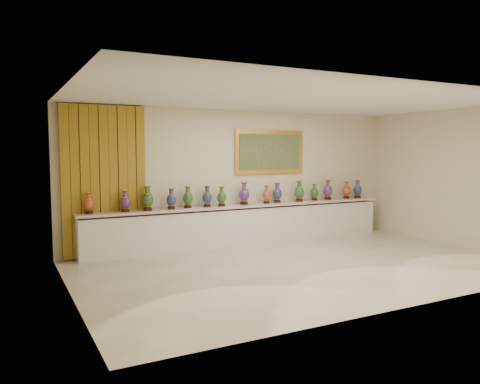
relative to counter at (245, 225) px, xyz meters
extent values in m
plane|color=beige|center=(0.00, -2.27, -0.44)|extent=(8.00, 8.00, 0.00)
plane|color=beige|center=(0.00, 0.23, 1.06)|extent=(8.00, 0.00, 8.00)
plane|color=beige|center=(-4.00, -2.27, 1.06)|extent=(0.00, 5.00, 5.00)
plane|color=beige|center=(4.00, -2.27, 1.06)|extent=(0.00, 5.00, 5.00)
plane|color=white|center=(0.00, -2.27, 2.56)|extent=(8.00, 8.00, 0.00)
cube|color=#AA7524|center=(-3.03, 0.17, 1.06)|extent=(1.64, 0.14, 2.95)
cube|color=gold|center=(0.75, 0.19, 1.63)|extent=(1.80, 0.06, 1.00)
cube|color=#18311B|center=(0.75, 0.16, 1.63)|extent=(1.62, 0.02, 0.82)
cube|color=white|center=(0.00, 0.00, -0.03)|extent=(7.20, 0.42, 0.81)
cube|color=beige|center=(0.00, -0.02, 0.44)|extent=(7.28, 0.48, 0.05)
cylinder|color=black|center=(-3.36, 0.01, 0.48)|extent=(0.15, 0.15, 0.04)
cone|color=gold|center=(-3.36, 0.01, 0.53)|extent=(0.13, 0.13, 0.03)
ellipsoid|color=maroon|center=(-3.36, 0.01, 0.65)|extent=(0.26, 0.26, 0.24)
cylinder|color=gold|center=(-3.36, 0.01, 0.75)|extent=(0.13, 0.13, 0.01)
cylinder|color=maroon|center=(-3.36, 0.01, 0.80)|extent=(0.08, 0.08, 0.09)
cone|color=maroon|center=(-3.36, 0.01, 0.86)|extent=(0.13, 0.13, 0.03)
cylinder|color=gold|center=(-3.36, 0.01, 0.88)|extent=(0.14, 0.14, 0.01)
cylinder|color=black|center=(-2.68, -0.04, 0.49)|extent=(0.15, 0.15, 0.04)
cone|color=gold|center=(-2.68, -0.04, 0.53)|extent=(0.13, 0.13, 0.03)
ellipsoid|color=#260E4A|center=(-2.68, -0.04, 0.65)|extent=(0.24, 0.24, 0.25)
cylinder|color=gold|center=(-2.68, -0.04, 0.76)|extent=(0.14, 0.14, 0.01)
cylinder|color=#260E4A|center=(-2.68, -0.04, 0.81)|extent=(0.08, 0.08, 0.09)
cone|color=#260E4A|center=(-2.68, -0.04, 0.87)|extent=(0.14, 0.14, 0.03)
cylinder|color=gold|center=(-2.68, -0.04, 0.89)|extent=(0.14, 0.14, 0.01)
cylinder|color=black|center=(-2.23, -0.04, 0.49)|extent=(0.18, 0.18, 0.05)
cone|color=gold|center=(-2.23, -0.04, 0.54)|extent=(0.15, 0.15, 0.03)
ellipsoid|color=black|center=(-2.23, -0.04, 0.68)|extent=(0.30, 0.30, 0.29)
cylinder|color=gold|center=(-2.23, -0.04, 0.81)|extent=(0.16, 0.16, 0.01)
cylinder|color=black|center=(-2.23, -0.04, 0.87)|extent=(0.09, 0.09, 0.11)
cone|color=black|center=(-2.23, -0.04, 0.94)|extent=(0.16, 0.16, 0.04)
cylinder|color=gold|center=(-2.23, -0.04, 0.96)|extent=(0.16, 0.16, 0.01)
cylinder|color=black|center=(-1.73, -0.04, 0.49)|extent=(0.15, 0.15, 0.04)
cone|color=gold|center=(-1.73, -0.04, 0.53)|extent=(0.13, 0.13, 0.03)
ellipsoid|color=#0A1339|center=(-1.73, -0.04, 0.65)|extent=(0.21, 0.21, 0.25)
cylinder|color=gold|center=(-1.73, -0.04, 0.76)|extent=(0.14, 0.14, 0.01)
cylinder|color=#0A1339|center=(-1.73, -0.04, 0.81)|extent=(0.08, 0.08, 0.09)
cone|color=#0A1339|center=(-1.73, -0.04, 0.88)|extent=(0.14, 0.14, 0.03)
cylinder|color=gold|center=(-1.73, -0.04, 0.89)|extent=(0.14, 0.14, 0.01)
cylinder|color=black|center=(-1.35, 0.01, 0.49)|extent=(0.16, 0.16, 0.05)
cone|color=gold|center=(-1.35, 0.01, 0.54)|extent=(0.14, 0.14, 0.03)
ellipsoid|color=black|center=(-1.35, 0.01, 0.66)|extent=(0.23, 0.23, 0.27)
cylinder|color=gold|center=(-1.35, 0.01, 0.78)|extent=(0.15, 0.15, 0.01)
cylinder|color=black|center=(-1.35, 0.01, 0.84)|extent=(0.09, 0.09, 0.10)
cone|color=black|center=(-1.35, 0.01, 0.90)|extent=(0.15, 0.15, 0.04)
cylinder|color=gold|center=(-1.35, 0.01, 0.92)|extent=(0.15, 0.15, 0.01)
cylinder|color=black|center=(-0.92, -0.01, 0.49)|extent=(0.16, 0.16, 0.05)
cone|color=gold|center=(-0.92, -0.01, 0.54)|extent=(0.14, 0.14, 0.03)
ellipsoid|color=#0A1339|center=(-0.92, -0.01, 0.66)|extent=(0.26, 0.26, 0.26)
cylinder|color=gold|center=(-0.92, -0.01, 0.77)|extent=(0.14, 0.14, 0.01)
cylinder|color=#0A1339|center=(-0.92, -0.01, 0.83)|extent=(0.08, 0.08, 0.10)
cone|color=#0A1339|center=(-0.92, -0.01, 0.90)|extent=(0.14, 0.14, 0.04)
cylinder|color=gold|center=(-0.92, -0.01, 0.91)|extent=(0.15, 0.15, 0.01)
cylinder|color=black|center=(-0.60, -0.06, 0.49)|extent=(0.15, 0.15, 0.04)
cone|color=gold|center=(-0.60, -0.06, 0.53)|extent=(0.13, 0.13, 0.03)
ellipsoid|color=black|center=(-0.60, -0.06, 0.65)|extent=(0.25, 0.25, 0.25)
cylinder|color=gold|center=(-0.60, -0.06, 0.76)|extent=(0.14, 0.14, 0.01)
cylinder|color=black|center=(-0.60, -0.06, 0.81)|extent=(0.08, 0.08, 0.09)
cone|color=black|center=(-0.60, -0.06, 0.88)|extent=(0.14, 0.14, 0.03)
cylinder|color=gold|center=(-0.60, -0.06, 0.89)|extent=(0.14, 0.14, 0.01)
cylinder|color=black|center=(-0.02, 0.00, 0.49)|extent=(0.18, 0.18, 0.05)
cone|color=gold|center=(-0.02, 0.00, 0.54)|extent=(0.16, 0.16, 0.03)
ellipsoid|color=#260E4A|center=(-0.02, 0.00, 0.68)|extent=(0.30, 0.30, 0.29)
cylinder|color=gold|center=(-0.02, 0.00, 0.81)|extent=(0.16, 0.16, 0.01)
cylinder|color=#260E4A|center=(-0.02, 0.00, 0.87)|extent=(0.09, 0.09, 0.11)
cone|color=#260E4A|center=(-0.02, 0.00, 0.94)|extent=(0.16, 0.16, 0.04)
cylinder|color=gold|center=(-0.02, 0.00, 0.96)|extent=(0.17, 0.17, 0.01)
cylinder|color=black|center=(0.54, -0.03, 0.48)|extent=(0.14, 0.14, 0.04)
cone|color=gold|center=(0.54, -0.03, 0.53)|extent=(0.13, 0.13, 0.03)
ellipsoid|color=maroon|center=(0.54, -0.03, 0.64)|extent=(0.20, 0.20, 0.24)
cylinder|color=gold|center=(0.54, -0.03, 0.74)|extent=(0.13, 0.13, 0.01)
cylinder|color=maroon|center=(0.54, -0.03, 0.80)|extent=(0.08, 0.08, 0.09)
cone|color=maroon|center=(0.54, -0.03, 0.85)|extent=(0.13, 0.13, 0.03)
cylinder|color=gold|center=(0.54, -0.03, 0.87)|extent=(0.13, 0.13, 0.01)
cylinder|color=black|center=(0.85, 0.01, 0.49)|extent=(0.16, 0.16, 0.05)
cone|color=gold|center=(0.85, 0.01, 0.54)|extent=(0.14, 0.14, 0.03)
ellipsoid|color=#0A1339|center=(0.85, 0.01, 0.67)|extent=(0.27, 0.27, 0.27)
cylinder|color=gold|center=(0.85, 0.01, 0.78)|extent=(0.15, 0.15, 0.01)
cylinder|color=#0A1339|center=(0.85, 0.01, 0.84)|extent=(0.09, 0.09, 0.10)
cone|color=#0A1339|center=(0.85, 0.01, 0.90)|extent=(0.15, 0.15, 0.04)
cylinder|color=gold|center=(0.85, 0.01, 0.92)|extent=(0.15, 0.15, 0.01)
cylinder|color=black|center=(1.43, -0.04, 0.49)|extent=(0.17, 0.17, 0.05)
cone|color=gold|center=(1.43, -0.04, 0.54)|extent=(0.15, 0.15, 0.03)
ellipsoid|color=black|center=(1.43, -0.04, 0.68)|extent=(0.28, 0.28, 0.29)
cylinder|color=gold|center=(1.43, -0.04, 0.80)|extent=(0.16, 0.16, 0.01)
cylinder|color=black|center=(1.43, -0.04, 0.86)|extent=(0.09, 0.09, 0.10)
cone|color=black|center=(1.43, -0.04, 0.93)|extent=(0.16, 0.16, 0.04)
cylinder|color=gold|center=(1.43, -0.04, 0.95)|extent=(0.16, 0.16, 0.01)
cylinder|color=black|center=(1.92, 0.02, 0.48)|extent=(0.14, 0.14, 0.04)
cone|color=gold|center=(1.92, 0.02, 0.53)|extent=(0.12, 0.12, 0.03)
ellipsoid|color=black|center=(1.92, 0.02, 0.64)|extent=(0.20, 0.20, 0.23)
cylinder|color=gold|center=(1.92, 0.02, 0.74)|extent=(0.13, 0.13, 0.01)
cylinder|color=black|center=(1.92, 0.02, 0.79)|extent=(0.07, 0.07, 0.08)
cone|color=black|center=(1.92, 0.02, 0.84)|extent=(0.13, 0.13, 0.03)
cylinder|color=gold|center=(1.92, 0.02, 0.86)|extent=(0.13, 0.13, 0.01)
cylinder|color=black|center=(2.30, -0.02, 0.49)|extent=(0.17, 0.17, 0.05)
cone|color=gold|center=(2.30, -0.02, 0.54)|extent=(0.15, 0.15, 0.03)
ellipsoid|color=#260E4A|center=(2.30, -0.02, 0.68)|extent=(0.23, 0.23, 0.28)
cylinder|color=gold|center=(2.30, -0.02, 0.80)|extent=(0.16, 0.16, 0.01)
cylinder|color=#260E4A|center=(2.30, -0.02, 0.86)|extent=(0.09, 0.09, 0.10)
cone|color=#260E4A|center=(2.30, -0.02, 0.93)|extent=(0.16, 0.16, 0.04)
cylinder|color=gold|center=(2.30, -0.02, 0.95)|extent=(0.16, 0.16, 0.01)
cylinder|color=black|center=(2.90, 0.01, 0.49)|extent=(0.15, 0.15, 0.04)
cone|color=gold|center=(2.90, 0.01, 0.53)|extent=(0.13, 0.13, 0.03)
ellipsoid|color=maroon|center=(2.90, 0.01, 0.65)|extent=(0.21, 0.21, 0.25)
cylinder|color=gold|center=(2.90, 0.01, 0.76)|extent=(0.14, 0.14, 0.01)
cylinder|color=maroon|center=(2.90, 0.01, 0.81)|extent=(0.08, 0.08, 0.09)
cone|color=maroon|center=(2.90, 0.01, 0.88)|extent=(0.14, 0.14, 0.03)
cylinder|color=gold|center=(2.90, 0.01, 0.89)|extent=(0.14, 0.14, 0.01)
cylinder|color=black|center=(3.24, -0.02, 0.49)|extent=(0.16, 0.16, 0.05)
cone|color=gold|center=(3.24, -0.02, 0.54)|extent=(0.14, 0.14, 0.03)
ellipsoid|color=#0A1339|center=(3.24, -0.02, 0.66)|extent=(0.23, 0.23, 0.27)
cylinder|color=gold|center=(3.24, -0.02, 0.78)|extent=(0.15, 0.15, 0.01)
cylinder|color=#0A1339|center=(3.24, -0.02, 0.83)|extent=(0.09, 0.09, 0.10)
cone|color=#0A1339|center=(3.24, -0.02, 0.90)|extent=(0.15, 0.15, 0.04)
cylinder|color=gold|center=(3.24, -0.02, 0.92)|extent=(0.15, 0.15, 0.01)
cube|color=white|center=(-1.37, -0.14, 0.47)|extent=(0.10, 0.06, 0.00)
camera|label=1|loc=(-4.87, -9.14, 1.65)|focal=35.00mm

